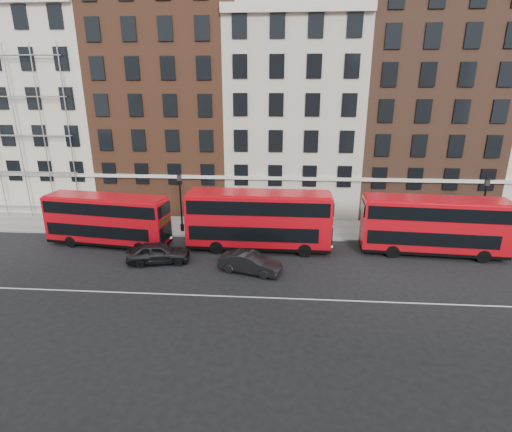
# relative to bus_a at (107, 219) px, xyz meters

# --- Properties ---
(ground) EXTENTS (120.00, 120.00, 0.00)m
(ground) POSITION_rel_bus_a_xyz_m (14.91, -5.66, -2.24)
(ground) COLOR black
(ground) RESTS_ON ground
(pavement) EXTENTS (80.00, 5.00, 0.15)m
(pavement) POSITION_rel_bus_a_xyz_m (14.91, 4.84, -2.17)
(pavement) COLOR gray
(pavement) RESTS_ON ground
(kerb) EXTENTS (80.00, 0.30, 0.16)m
(kerb) POSITION_rel_bus_a_xyz_m (14.91, 2.34, -2.16)
(kerb) COLOR gray
(kerb) RESTS_ON ground
(road_centre_line) EXTENTS (70.00, 0.12, 0.01)m
(road_centre_line) POSITION_rel_bus_a_xyz_m (14.91, -7.66, -2.24)
(road_centre_line) COLOR white
(road_centre_line) RESTS_ON ground
(building_terrace) EXTENTS (64.00, 11.95, 22.00)m
(building_terrace) POSITION_rel_bus_a_xyz_m (14.60, 12.22, 7.99)
(building_terrace) COLOR #BFB6A5
(building_terrace) RESTS_ON ground
(bus_a) EXTENTS (10.18, 3.69, 4.19)m
(bus_a) POSITION_rel_bus_a_xyz_m (0.00, 0.00, 0.00)
(bus_a) COLOR red
(bus_a) RESTS_ON ground
(bus_b) EXTENTS (11.26, 2.87, 4.71)m
(bus_b) POSITION_rel_bus_a_xyz_m (12.20, -0.00, 0.28)
(bus_b) COLOR red
(bus_b) RESTS_ON ground
(bus_c) EXTENTS (10.82, 3.30, 4.48)m
(bus_c) POSITION_rel_bus_a_xyz_m (25.53, -0.00, 0.16)
(bus_c) COLOR red
(bus_c) RESTS_ON ground
(car_rear) EXTENTS (4.81, 2.64, 1.55)m
(car_rear) POSITION_rel_bus_a_xyz_m (5.05, -3.05, -1.47)
(car_rear) COLOR black
(car_rear) RESTS_ON ground
(car_front) EXTENTS (4.62, 2.69, 1.44)m
(car_front) POSITION_rel_bus_a_xyz_m (11.91, -4.16, -1.53)
(car_front) COLOR black
(car_front) RESTS_ON ground
(lamp_post_left) EXTENTS (0.44, 0.44, 5.33)m
(lamp_post_left) POSITION_rel_bus_a_xyz_m (5.21, 3.35, 0.83)
(lamp_post_left) COLOR black
(lamp_post_left) RESTS_ON pavement
(lamp_post_right) EXTENTS (0.44, 0.44, 5.33)m
(lamp_post_right) POSITION_rel_bus_a_xyz_m (30.61, 3.41, 0.83)
(lamp_post_right) COLOR black
(lamp_post_right) RESTS_ON pavement
(iron_railings) EXTENTS (6.60, 0.06, 1.00)m
(iron_railings) POSITION_rel_bus_a_xyz_m (14.91, 7.04, -1.59)
(iron_railings) COLOR black
(iron_railings) RESTS_ON pavement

